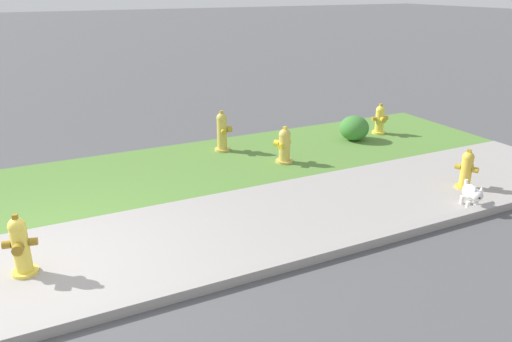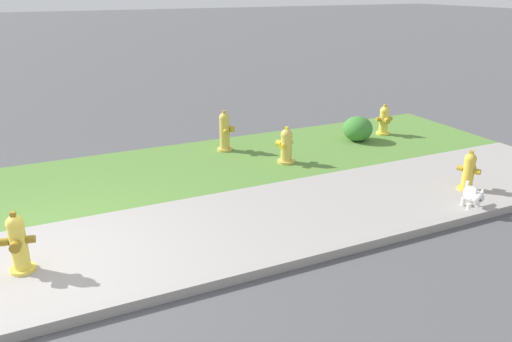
{
  "view_description": "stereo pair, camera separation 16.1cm",
  "coord_description": "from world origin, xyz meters",
  "px_view_note": "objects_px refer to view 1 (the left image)",
  "views": [
    {
      "loc": [
        0.03,
        -5.6,
        3.12
      ],
      "look_at": [
        3.24,
        0.85,
        0.4
      ],
      "focal_mm": 35.0,
      "sensor_mm": 36.0,
      "label": 1
    },
    {
      "loc": [
        0.18,
        -5.67,
        3.12
      ],
      "look_at": [
        3.24,
        0.85,
        0.4
      ],
      "focal_mm": 35.0,
      "sensor_mm": 36.0,
      "label": 2
    }
  ],
  "objects_px": {
    "fire_hydrant_near_corner": "(467,170)",
    "fire_hydrant_mid_block": "(222,132)",
    "fire_hydrant_by_grass_verge": "(380,120)",
    "shrub_bush_mid_verge": "(354,128)",
    "fire_hydrant_at_driveway": "(20,246)",
    "small_white_dog": "(472,193)",
    "fire_hydrant_across_street": "(284,146)"
  },
  "relations": [
    {
      "from": "fire_hydrant_at_driveway",
      "to": "small_white_dog",
      "type": "xyz_separation_m",
      "value": [
        5.98,
        -1.0,
        -0.12
      ]
    },
    {
      "from": "fire_hydrant_across_street",
      "to": "fire_hydrant_by_grass_verge",
      "type": "bearing_deg",
      "value": -18.54
    },
    {
      "from": "fire_hydrant_mid_block",
      "to": "small_white_dog",
      "type": "distance_m",
      "value": 4.69
    },
    {
      "from": "fire_hydrant_mid_block",
      "to": "fire_hydrant_at_driveway",
      "type": "bearing_deg",
      "value": -40.82
    },
    {
      "from": "fire_hydrant_near_corner",
      "to": "fire_hydrant_at_driveway",
      "type": "bearing_deg",
      "value": -119.11
    },
    {
      "from": "fire_hydrant_by_grass_verge",
      "to": "shrub_bush_mid_verge",
      "type": "relative_size",
      "value": 1.09
    },
    {
      "from": "shrub_bush_mid_verge",
      "to": "fire_hydrant_at_driveway",
      "type": "bearing_deg",
      "value": -158.56
    },
    {
      "from": "fire_hydrant_at_driveway",
      "to": "fire_hydrant_near_corner",
      "type": "bearing_deg",
      "value": -172.34
    },
    {
      "from": "fire_hydrant_near_corner",
      "to": "shrub_bush_mid_verge",
      "type": "relative_size",
      "value": 1.09
    },
    {
      "from": "fire_hydrant_near_corner",
      "to": "fire_hydrant_mid_block",
      "type": "bearing_deg",
      "value": -167.76
    },
    {
      "from": "fire_hydrant_near_corner",
      "to": "shrub_bush_mid_verge",
      "type": "distance_m",
      "value": 2.96
    },
    {
      "from": "small_white_dog",
      "to": "fire_hydrant_across_street",
      "type": "bearing_deg",
      "value": -128.56
    },
    {
      "from": "small_white_dog",
      "to": "shrub_bush_mid_verge",
      "type": "distance_m",
      "value": 3.61
    },
    {
      "from": "fire_hydrant_mid_block",
      "to": "shrub_bush_mid_verge",
      "type": "distance_m",
      "value": 2.83
    },
    {
      "from": "fire_hydrant_at_driveway",
      "to": "fire_hydrant_across_street",
      "type": "distance_m",
      "value": 4.95
    },
    {
      "from": "fire_hydrant_across_street",
      "to": "shrub_bush_mid_verge",
      "type": "distance_m",
      "value": 2.1
    },
    {
      "from": "small_white_dog",
      "to": "fire_hydrant_mid_block",
      "type": "bearing_deg",
      "value": -126.41
    },
    {
      "from": "fire_hydrant_at_driveway",
      "to": "fire_hydrant_near_corner",
      "type": "distance_m",
      "value": 6.54
    },
    {
      "from": "fire_hydrant_across_street",
      "to": "shrub_bush_mid_verge",
      "type": "xyz_separation_m",
      "value": [
        2.02,
        0.57,
        -0.06
      ]
    },
    {
      "from": "small_white_dog",
      "to": "shrub_bush_mid_verge",
      "type": "xyz_separation_m",
      "value": [
        0.56,
        3.56,
        0.02
      ]
    },
    {
      "from": "fire_hydrant_by_grass_verge",
      "to": "small_white_dog",
      "type": "relative_size",
      "value": 1.41
    },
    {
      "from": "fire_hydrant_at_driveway",
      "to": "fire_hydrant_across_street",
      "type": "xyz_separation_m",
      "value": [
        4.52,
        2.0,
        -0.04
      ]
    },
    {
      "from": "fire_hydrant_by_grass_verge",
      "to": "shrub_bush_mid_verge",
      "type": "height_order",
      "value": "fire_hydrant_by_grass_verge"
    },
    {
      "from": "fire_hydrant_at_driveway",
      "to": "fire_hydrant_across_street",
      "type": "bearing_deg",
      "value": -145.04
    },
    {
      "from": "fire_hydrant_by_grass_verge",
      "to": "fire_hydrant_near_corner",
      "type": "relative_size",
      "value": 1.0
    },
    {
      "from": "fire_hydrant_by_grass_verge",
      "to": "fire_hydrant_across_street",
      "type": "distance_m",
      "value": 2.9
    },
    {
      "from": "fire_hydrant_near_corner",
      "to": "fire_hydrant_mid_block",
      "type": "relative_size",
      "value": 0.82
    },
    {
      "from": "small_white_dog",
      "to": "shrub_bush_mid_verge",
      "type": "height_order",
      "value": "shrub_bush_mid_verge"
    },
    {
      "from": "fire_hydrant_by_grass_verge",
      "to": "shrub_bush_mid_verge",
      "type": "distance_m",
      "value": 0.81
    },
    {
      "from": "fire_hydrant_mid_block",
      "to": "shrub_bush_mid_verge",
      "type": "height_order",
      "value": "fire_hydrant_mid_block"
    },
    {
      "from": "fire_hydrant_at_driveway",
      "to": "fire_hydrant_near_corner",
      "type": "xyz_separation_m",
      "value": [
        6.52,
        -0.4,
        -0.04
      ]
    },
    {
      "from": "fire_hydrant_at_driveway",
      "to": "fire_hydrant_near_corner",
      "type": "relative_size",
      "value": 1.13
    }
  ]
}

